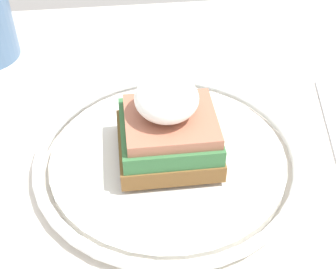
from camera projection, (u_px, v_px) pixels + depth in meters
The scene contains 2 objects.
plate at pixel (168, 157), 0.42m from camera, with size 0.24×0.24×0.02m.
sandwich at pixel (169, 126), 0.40m from camera, with size 0.09×0.11×0.08m.
Camera 1 is at (-0.07, -0.24, 1.08)m, focal length 50.00 mm.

